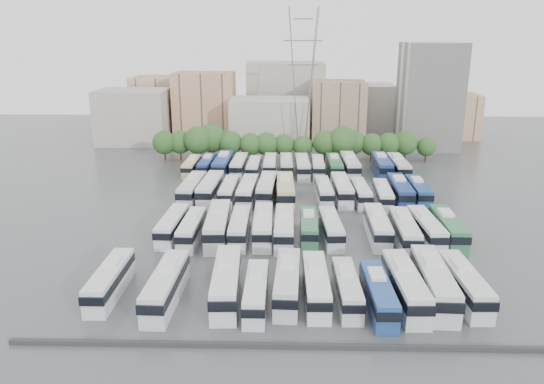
{
  "coord_description": "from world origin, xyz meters",
  "views": [
    {
      "loc": [
        -1.67,
        -76.59,
        28.77
      ],
      "look_at": [
        -3.99,
        7.7,
        3.0
      ],
      "focal_mm": 35.0,
      "sensor_mm": 36.0,
      "label": 1
    }
  ],
  "objects_px": {
    "apartment_tower": "(429,96)",
    "bus_r2_s9": "(342,189)",
    "bus_r0_s5": "(256,292)",
    "bus_r0_s6": "(287,282)",
    "bus_r0_s7": "(316,284)",
    "bus_r3_s2": "(223,165)",
    "bus_r0_s8": "(347,288)",
    "bus_r1_s13": "(448,228)",
    "bus_r1_s8": "(331,228)",
    "bus_r2_s1": "(192,189)",
    "electricity_pylon": "(303,76)",
    "bus_r3_s1": "(207,165)",
    "bus_r1_s10": "(377,226)",
    "bus_r0_s0": "(110,280)",
    "bus_r2_s4": "(248,191)",
    "bus_r2_s3": "(229,191)",
    "bus_r3_s6": "(286,165)",
    "bus_r3_s0": "(192,166)",
    "bus_r2_s10": "(361,193)",
    "bus_r3_s10": "(350,165)",
    "bus_r0_s4": "(226,281)",
    "bus_r1_s7": "(309,227)",
    "bus_r1_s5": "(263,226)",
    "bus_r1_s2": "(192,228)",
    "bus_r1_s1": "(172,225)",
    "bus_r3_s3": "(239,165)",
    "bus_r0_s12": "(464,283)",
    "bus_r3_s5": "(270,165)",
    "bus_r2_s12": "(400,191)",
    "bus_r3_s7": "(302,166)",
    "bus_r3_s12": "(382,166)",
    "bus_r3_s13": "(398,167)",
    "bus_r2_s11": "(383,194)",
    "bus_r2_s6": "(285,190)",
    "bus_r2_s13": "(418,191)",
    "bus_r0_s2": "(166,285)",
    "bus_r1_s4": "(240,227)",
    "bus_r0_s11": "(434,282)",
    "bus_r1_s3": "(218,225)",
    "bus_r2_s5": "(267,189)",
    "bus_r1_s6": "(284,227)",
    "bus_r2_s2": "(210,188)"
  },
  "relations": [
    {
      "from": "bus_r0_s12",
      "to": "bus_r1_s5",
      "type": "relative_size",
      "value": 0.99
    },
    {
      "from": "bus_r1_s5",
      "to": "bus_r1_s2",
      "type": "bearing_deg",
      "value": -174.86
    },
    {
      "from": "apartment_tower",
      "to": "electricity_pylon",
      "type": "relative_size",
      "value": 0.77
    },
    {
      "from": "bus_r2_s12",
      "to": "bus_r2_s9",
      "type": "bearing_deg",
      "value": 177.4
    },
    {
      "from": "bus_r0_s8",
      "to": "bus_r1_s13",
      "type": "distance_m",
      "value": 24.58
    },
    {
      "from": "bus_r2_s6",
      "to": "bus_r2_s13",
      "type": "bearing_deg",
      "value": 1.54
    },
    {
      "from": "bus_r1_s3",
      "to": "bus_r3_s10",
      "type": "bearing_deg",
      "value": 55.03
    },
    {
      "from": "bus_r1_s3",
      "to": "bus_r3_s0",
      "type": "bearing_deg",
      "value": 103.31
    },
    {
      "from": "bus_r2_s3",
      "to": "bus_r3_s0",
      "type": "relative_size",
      "value": 1.06
    },
    {
      "from": "bus_r0_s0",
      "to": "bus_r1_s8",
      "type": "distance_m",
      "value": 31.54
    },
    {
      "from": "bus_r1_s5",
      "to": "bus_r3_s13",
      "type": "distance_m",
      "value": 43.74
    },
    {
      "from": "bus_r1_s7",
      "to": "bus_r2_s11",
      "type": "xyz_separation_m",
      "value": [
        13.38,
        15.91,
        0.03
      ]
    },
    {
      "from": "bus_r2_s3",
      "to": "bus_r2_s10",
      "type": "height_order",
      "value": "bus_r2_s3"
    },
    {
      "from": "bus_r1_s4",
      "to": "bus_r2_s3",
      "type": "distance_m",
      "value": 18.18
    },
    {
      "from": "bus_r2_s2",
      "to": "bus_r0_s4",
      "type": "bearing_deg",
      "value": -76.53
    },
    {
      "from": "bus_r3_s1",
      "to": "bus_r1_s10",
      "type": "bearing_deg",
      "value": -48.43
    },
    {
      "from": "bus_r1_s8",
      "to": "bus_r2_s1",
      "type": "xyz_separation_m",
      "value": [
        -23.03,
        17.92,
        0.25
      ]
    },
    {
      "from": "bus_r0_s8",
      "to": "bus_r1_s10",
      "type": "distance_m",
      "value": 19.95
    },
    {
      "from": "bus_r2_s3",
      "to": "bus_r2_s4",
      "type": "bearing_deg",
      "value": -5.3
    },
    {
      "from": "bus_r1_s1",
      "to": "bus_r3_s10",
      "type": "bearing_deg",
      "value": 52.22
    },
    {
      "from": "bus_r0_s4",
      "to": "bus_r1_s7",
      "type": "distance_m",
      "value": 20.78
    },
    {
      "from": "electricity_pylon",
      "to": "bus_r3_s10",
      "type": "xyz_separation_m",
      "value": [
        9.53,
        -19.78,
        -16.63
      ]
    },
    {
      "from": "bus_r0_s0",
      "to": "bus_r2_s4",
      "type": "xyz_separation_m",
      "value": [
        13.07,
        34.68,
        0.09
      ]
    },
    {
      "from": "bus_r2_s5",
      "to": "bus_r3_s13",
      "type": "relative_size",
      "value": 1.02
    },
    {
      "from": "bus_r1_s8",
      "to": "bus_r3_s0",
      "type": "distance_m",
      "value": 44.25
    },
    {
      "from": "bus_r0_s12",
      "to": "bus_r3_s5",
      "type": "relative_size",
      "value": 1.06
    },
    {
      "from": "bus_r1_s1",
      "to": "bus_r2_s6",
      "type": "height_order",
      "value": "bus_r2_s6"
    },
    {
      "from": "bus_r1_s7",
      "to": "bus_r1_s3",
      "type": "bearing_deg",
      "value": -176.8
    },
    {
      "from": "bus_r3_s12",
      "to": "bus_r3_s13",
      "type": "height_order",
      "value": "bus_r3_s12"
    },
    {
      "from": "bus_r0_s11",
      "to": "bus_r2_s10",
      "type": "xyz_separation_m",
      "value": [
        -3.46,
        34.77,
        -0.36
      ]
    },
    {
      "from": "bus_r1_s3",
      "to": "bus_r2_s12",
      "type": "height_order",
      "value": "bus_r1_s3"
    },
    {
      "from": "bus_r0_s6",
      "to": "bus_r0_s2",
      "type": "bearing_deg",
      "value": -171.68
    },
    {
      "from": "bus_r0_s5",
      "to": "bus_r0_s6",
      "type": "distance_m",
      "value": 3.98
    },
    {
      "from": "bus_r3_s0",
      "to": "bus_r3_s2",
      "type": "relative_size",
      "value": 0.8
    },
    {
      "from": "bus_r3_s10",
      "to": "bus_r3_s7",
      "type": "bearing_deg",
      "value": -177.63
    },
    {
      "from": "bus_r0_s4",
      "to": "bus_r1_s7",
      "type": "relative_size",
      "value": 1.2
    },
    {
      "from": "bus_r2_s10",
      "to": "bus_r3_s10",
      "type": "relative_size",
      "value": 0.85
    },
    {
      "from": "bus_r1_s6",
      "to": "bus_r2_s9",
      "type": "distance_m",
      "value": 21.66
    },
    {
      "from": "bus_r0_s4",
      "to": "bus_r1_s7",
      "type": "bearing_deg",
      "value": 59.0
    },
    {
      "from": "bus_r0_s0",
      "to": "bus_r3_s5",
      "type": "height_order",
      "value": "bus_r0_s0"
    },
    {
      "from": "bus_r1_s7",
      "to": "bus_r2_s10",
      "type": "bearing_deg",
      "value": 60.82
    },
    {
      "from": "bus_r1_s1",
      "to": "bus_r3_s3",
      "type": "bearing_deg",
      "value": 81.72
    },
    {
      "from": "bus_r0_s7",
      "to": "bus_r3_s2",
      "type": "relative_size",
      "value": 0.89
    },
    {
      "from": "bus_r2_s1",
      "to": "bus_r3_s2",
      "type": "bearing_deg",
      "value": 81.56
    },
    {
      "from": "bus_r1_s5",
      "to": "bus_r1_s8",
      "type": "height_order",
      "value": "bus_r1_s5"
    },
    {
      "from": "bus_r0_s12",
      "to": "bus_r3_s0",
      "type": "relative_size",
      "value": 1.13
    },
    {
      "from": "apartment_tower",
      "to": "bus_r2_s9",
      "type": "xyz_separation_m",
      "value": [
        -25.8,
        -44.77,
        -11.06
      ]
    },
    {
      "from": "bus_r0_s0",
      "to": "bus_r3_s10",
      "type": "xyz_separation_m",
      "value": [
        32.99,
        53.09,
        0.22
      ]
    },
    {
      "from": "bus_r2_s11",
      "to": "bus_r3_s12",
      "type": "bearing_deg",
      "value": 83.62
    },
    {
      "from": "bus_r2_s3",
      "to": "bus_r3_s6",
      "type": "height_order",
      "value": "bus_r3_s6"
    }
  ]
}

